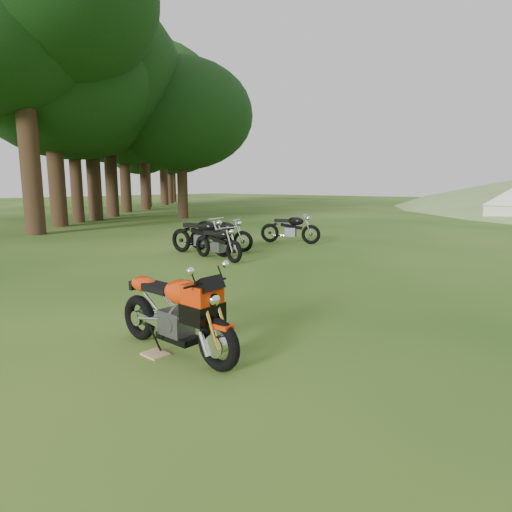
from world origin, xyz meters
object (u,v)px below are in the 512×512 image
Objects in this scene: sport_motorcycle at (175,306)px; vintage_moto_d at (290,228)px; vintage_moto_c at (221,234)px; vintage_moto_a at (218,242)px; plywood_board at (155,354)px; vintage_moto_b at (201,235)px.

sport_motorcycle reaches higher than vintage_moto_d.
vintage_moto_d is (-4.23, 8.18, -0.05)m from sport_motorcycle.
vintage_moto_a is at bearing -70.45° from vintage_moto_c.
vintage_moto_d reaches higher than plywood_board.
vintage_moto_c is at bearing -122.12° from vintage_moto_d.
vintage_moto_a is 1.42m from vintage_moto_c.
plywood_board is 0.14× the size of vintage_moto_d.
vintage_moto_a is 3.65m from vintage_moto_d.
vintage_moto_b is 0.79m from vintage_moto_c.
sport_motorcycle is 1.05× the size of vintage_moto_a.
vintage_moto_a is (-3.85, 4.55, -0.09)m from sport_motorcycle.
plywood_board is 0.15× the size of vintage_moto_c.
plywood_board is at bearing -83.67° from vintage_moto_d.
vintage_moto_a reaches higher than plywood_board.
sport_motorcycle is at bearing -82.41° from vintage_moto_d.
vintage_moto_b is (-0.90, 0.29, 0.08)m from vintage_moto_a.
vintage_moto_a is (-3.71, 4.73, 0.44)m from plywood_board.
vintage_moto_c is (-0.94, 1.07, 0.03)m from vintage_moto_a.
vintage_moto_d is (0.56, 2.56, 0.01)m from vintage_moto_c.
sport_motorcycle reaches higher than vintage_moto_b.
sport_motorcycle is at bearing -42.88° from vintage_moto_a.
vintage_moto_d is at bearing 116.07° from plywood_board.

